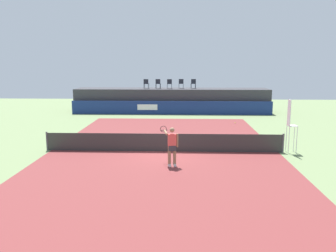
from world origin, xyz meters
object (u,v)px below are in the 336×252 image
(umpire_chair, at_px, (290,122))
(tennis_player, at_px, (172,145))
(net_post_far, at_px, (283,143))
(net_post_near, at_px, (47,141))
(spectator_chair_right, at_px, (181,83))
(spectator_chair_far_right, at_px, (193,83))
(spectator_chair_far_left, at_px, (146,83))
(tennis_ball, at_px, (235,123))
(spectator_chair_left, at_px, (158,83))
(spectator_chair_center, at_px, (169,83))

(umpire_chair, relative_size, tennis_player, 1.56)
(umpire_chair, bearing_deg, net_post_far, 179.18)
(net_post_near, bearing_deg, spectator_chair_right, 65.31)
(spectator_chair_right, height_order, spectator_chair_far_right, same)
(spectator_chair_far_left, relative_size, tennis_ball, 13.06)
(spectator_chair_right, xyz_separation_m, tennis_ball, (4.18, -6.43, -2.66))
(spectator_chair_far_right, relative_size, net_post_near, 0.89)
(net_post_far, distance_m, tennis_player, 6.30)
(net_post_far, bearing_deg, net_post_near, 180.00)
(spectator_chair_right, xyz_separation_m, umpire_chair, (5.63, -15.39, -1.11))
(spectator_chair_left, height_order, umpire_chair, spectator_chair_left)
(spectator_chair_right, relative_size, net_post_far, 0.89)
(spectator_chair_far_left, xyz_separation_m, net_post_near, (-3.82, -14.99, -2.19))
(spectator_chair_center, xyz_separation_m, net_post_near, (-5.99, -15.03, -2.19))
(net_post_far, distance_m, tennis_ball, 9.04)
(tennis_player, height_order, tennis_ball, tennis_player)
(spectator_chair_far_left, xyz_separation_m, spectator_chair_left, (1.10, 0.13, 0.00))
(spectator_chair_left, xyz_separation_m, spectator_chair_right, (2.16, 0.26, 0.00))
(spectator_chair_far_left, distance_m, spectator_chair_right, 3.28)
(umpire_chair, distance_m, net_post_near, 12.75)
(net_post_near, bearing_deg, tennis_player, -21.51)
(spectator_chair_right, relative_size, spectator_chair_far_right, 1.00)
(spectator_chair_center, distance_m, umpire_chair, 16.50)
(spectator_chair_right, distance_m, tennis_player, 18.11)
(spectator_chair_far_left, relative_size, net_post_near, 0.89)
(spectator_chair_far_left, distance_m, tennis_ball, 9.94)
(umpire_chair, height_order, tennis_ball, umpire_chair)
(spectator_chair_far_left, distance_m, net_post_far, 17.41)
(spectator_chair_center, xyz_separation_m, spectator_chair_far_right, (2.23, 0.41, 0.00))
(net_post_far, bearing_deg, spectator_chair_center, 113.11)
(spectator_chair_far_right, bearing_deg, spectator_chair_right, -177.25)
(spectator_chair_center, height_order, spectator_chair_far_right, same)
(spectator_chair_left, distance_m, umpire_chair, 17.05)
(spectator_chair_far_left, height_order, spectator_chair_left, same)
(spectator_chair_far_left, xyz_separation_m, umpire_chair, (8.89, -15.00, -1.11))
(spectator_chair_left, height_order, tennis_player, spectator_chair_left)
(spectator_chair_left, distance_m, tennis_ball, 9.23)
(spectator_chair_center, xyz_separation_m, tennis_player, (0.72, -17.67, -1.73))
(spectator_chair_center, bearing_deg, umpire_chair, -65.92)
(spectator_chair_left, xyz_separation_m, tennis_player, (1.79, -17.76, -1.73))
(umpire_chair, relative_size, tennis_ball, 40.59)
(spectator_chair_center, height_order, tennis_player, spectator_chair_center)
(tennis_ball, bearing_deg, net_post_far, -82.70)
(spectator_chair_right, xyz_separation_m, tennis_player, (-0.37, -18.02, -1.73))
(spectator_chair_right, height_order, tennis_ball, spectator_chair_right)
(spectator_chair_right, distance_m, net_post_far, 16.43)
(umpire_chair, relative_size, net_post_near, 2.76)
(spectator_chair_center, xyz_separation_m, tennis_ball, (5.27, -6.07, -2.66))
(spectator_chair_far_left, height_order, net_post_near, spectator_chair_far_left)
(spectator_chair_far_left, xyz_separation_m, net_post_far, (8.58, -14.99, -2.19))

